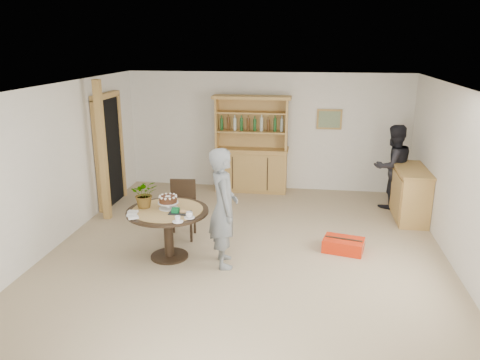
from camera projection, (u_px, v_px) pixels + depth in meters
name	position (u px, v px, depth m)	size (l,w,h in m)	color
ground	(245.00, 256.00, 7.06)	(7.00, 7.00, 0.00)	tan
room_shell	(246.00, 143.00, 6.57)	(6.04, 7.04, 2.52)	white
doorway	(109.00, 149.00, 9.04)	(0.13, 1.10, 2.18)	black
pine_post	(102.00, 152.00, 8.21)	(0.12, 0.12, 2.50)	#AC8548
hutch	(251.00, 159.00, 9.98)	(1.62, 0.54, 2.04)	tan
sideboard	(410.00, 193.00, 8.45)	(0.54, 1.26, 0.94)	tan
dining_table	(168.00, 219.00, 6.86)	(1.20, 1.20, 0.76)	black
dining_chair	(182.00, 205.00, 7.67)	(0.45, 0.45, 0.95)	black
birthday_cake	(168.00, 200.00, 6.83)	(0.30, 0.30, 0.20)	white
flower_vase	(145.00, 194.00, 6.85)	(0.38, 0.33, 0.42)	#3F7233
gift_tray	(179.00, 212.00, 6.66)	(0.30, 0.20, 0.08)	black
coffee_cup_a	(189.00, 215.00, 6.49)	(0.15, 0.15, 0.09)	white
coffee_cup_b	(178.00, 220.00, 6.34)	(0.15, 0.15, 0.08)	white
napkins	(133.00, 215.00, 6.57)	(0.24, 0.33, 0.03)	white
teen_boy	(223.00, 208.00, 6.58)	(0.63, 0.41, 1.73)	slate
adult_person	(393.00, 167.00, 8.93)	(0.79, 0.61, 1.62)	black
red_suitcase	(343.00, 245.00, 7.20)	(0.68, 0.53, 0.21)	red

